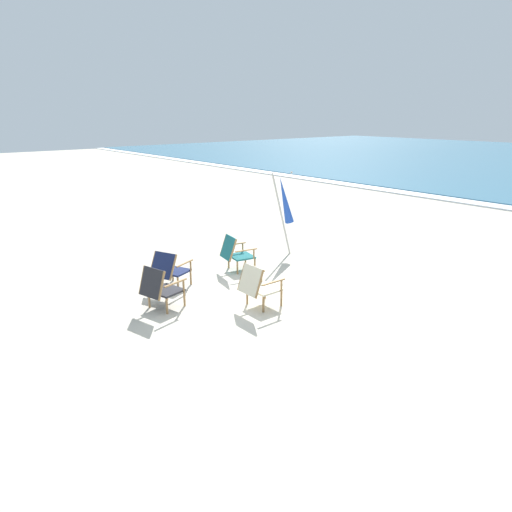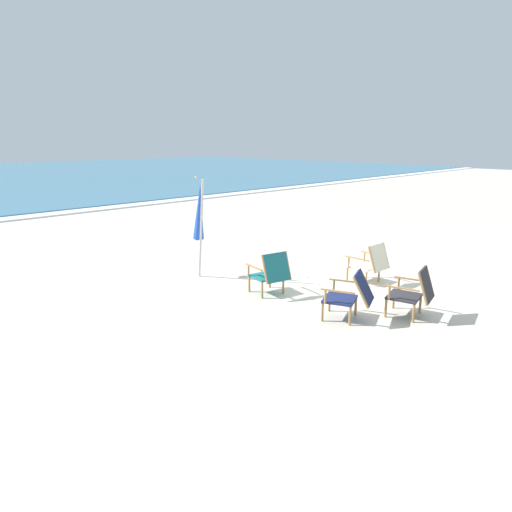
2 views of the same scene
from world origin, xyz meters
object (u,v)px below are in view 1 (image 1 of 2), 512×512
Objects in this scene: beach_chair_back_left at (160,287)px; beach_chair_far_center at (169,269)px; beach_chair_front_right at (235,252)px; umbrella_furled_blue at (285,201)px; beach_chair_back_right at (258,285)px.

beach_chair_back_left is 1.04m from beach_chair_far_center.
umbrella_furled_blue is at bearing 98.43° from beach_chair_front_right.
beach_chair_back_left is 4.29m from umbrella_furled_blue.
beach_chair_far_center is 1.68m from beach_chair_front_right.
umbrella_furled_blue is (-2.13, 2.63, 0.92)m from beach_chair_back_right.
beach_chair_far_center is 3.54m from umbrella_furled_blue.
beach_chair_back_right is 3.51m from umbrella_furled_blue.
beach_chair_front_right is 1.00× the size of beach_chair_back_right.
umbrella_furled_blue reaches higher than beach_chair_back_right.
beach_chair_far_center is at bearing -157.29° from beach_chair_back_right.
beach_chair_back_left reaches higher than beach_chair_far_center.
umbrella_furled_blue is (-1.09, 4.05, 0.92)m from beach_chair_back_left.
beach_chair_far_center is at bearing -85.23° from umbrella_furled_blue.
beach_chair_back_left is 1.76m from beach_chair_back_right.
beach_chair_far_center is at bearing -88.99° from beach_chair_front_right.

